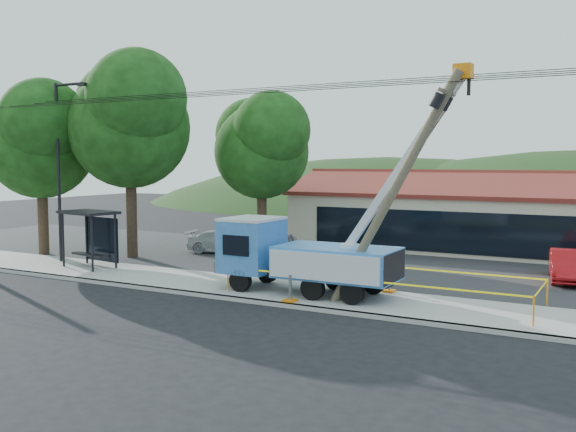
# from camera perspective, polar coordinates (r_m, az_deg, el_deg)

# --- Properties ---
(ground) EXTENTS (120.00, 120.00, 0.00)m
(ground) POSITION_cam_1_polar(r_m,az_deg,el_deg) (21.60, -4.26, -9.03)
(ground) COLOR black
(ground) RESTS_ON ground
(curb) EXTENTS (60.00, 0.25, 0.15)m
(curb) POSITION_cam_1_polar(r_m,az_deg,el_deg) (23.32, -1.43, -7.78)
(curb) COLOR #9A9690
(curb) RESTS_ON ground
(sidewalk) EXTENTS (60.00, 4.00, 0.15)m
(sidewalk) POSITION_cam_1_polar(r_m,az_deg,el_deg) (24.94, 0.79, -6.93)
(sidewalk) COLOR #9A9690
(sidewalk) RESTS_ON ground
(parking_lot) EXTENTS (60.00, 12.00, 0.10)m
(parking_lot) POSITION_cam_1_polar(r_m,az_deg,el_deg) (32.11, 7.52, -4.33)
(parking_lot) COLOR #28282B
(parking_lot) RESTS_ON ground
(strip_mall) EXTENTS (22.50, 8.53, 4.67)m
(strip_mall) POSITION_cam_1_polar(r_m,az_deg,el_deg) (38.41, 17.48, -0.24)
(strip_mall) COLOR beige
(strip_mall) RESTS_ON ground
(streetlight) EXTENTS (2.13, 0.22, 9.00)m
(streetlight) POSITION_cam_1_polar(r_m,az_deg,el_deg) (33.84, -19.51, 4.84)
(streetlight) COLOR black
(streetlight) RESTS_ON ground
(tree_west_near) EXTENTS (7.56, 6.72, 10.80)m
(tree_west_near) POSITION_cam_1_polar(r_m,az_deg,el_deg) (34.75, -13.90, 8.64)
(tree_west_near) COLOR #332316
(tree_west_near) RESTS_ON ground
(tree_west_far) EXTENTS (6.84, 6.08, 9.48)m
(tree_west_far) POSITION_cam_1_polar(r_m,az_deg,el_deg) (37.27, -21.16, 6.68)
(tree_west_far) COLOR #332316
(tree_west_far) RESTS_ON ground
(tree_lot) EXTENTS (6.30, 5.60, 8.94)m
(tree_lot) POSITION_cam_1_polar(r_m,az_deg,el_deg) (35.70, -2.37, 6.57)
(tree_lot) COLOR #332316
(tree_lot) RESTS_ON ground
(hill_west) EXTENTS (78.40, 56.00, 28.00)m
(hill_west) POSITION_cam_1_polar(r_m,az_deg,el_deg) (77.40, 8.72, 1.07)
(hill_west) COLOR #1C3814
(hill_west) RESTS_ON ground
(utility_truck) EXTENTS (9.69, 3.77, 8.22)m
(utility_truck) POSITION_cam_1_polar(r_m,az_deg,el_deg) (24.63, 1.27, -3.37)
(utility_truck) COLOR black
(utility_truck) RESTS_ON ground
(leaning_pole) EXTENTS (4.62, 1.77, 8.12)m
(leaning_pole) POSITION_cam_1_polar(r_m,az_deg,el_deg) (22.14, 9.90, 3.20)
(leaning_pole) COLOR brown
(leaning_pole) RESTS_ON ground
(bus_shelter) EXTENTS (3.02, 2.16, 2.67)m
(bus_shelter) POSITION_cam_1_polar(r_m,az_deg,el_deg) (31.82, -17.02, -0.84)
(bus_shelter) COLOR black
(bus_shelter) RESTS_ON ground
(caution_tape) EXTENTS (11.32, 3.32, 0.96)m
(caution_tape) POSITION_cam_1_polar(r_m,az_deg,el_deg) (24.05, 8.09, -5.50)
(caution_tape) COLOR orange
(caution_tape) RESTS_ON ground
(car_silver) EXTENTS (3.13, 4.74, 1.50)m
(car_silver) POSITION_cam_1_polar(r_m,az_deg,el_deg) (32.34, -0.93, -4.31)
(car_silver) COLOR #A1A2A8
(car_silver) RESTS_ON ground
(car_red) EXTENTS (2.00, 4.20, 1.33)m
(car_red) POSITION_cam_1_polar(r_m,az_deg,el_deg) (29.81, 23.59, -5.53)
(car_red) COLOR #A61014
(car_red) RESTS_ON ground
(car_white) EXTENTS (4.52, 2.62, 1.23)m
(car_white) POSITION_cam_1_polar(r_m,az_deg,el_deg) (35.73, -5.64, -3.44)
(car_white) COLOR silver
(car_white) RESTS_ON ground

